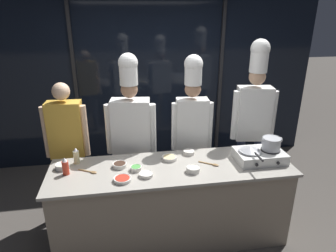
{
  "coord_description": "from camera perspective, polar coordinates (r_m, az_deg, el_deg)",
  "views": [
    {
      "loc": [
        -0.48,
        -2.65,
        2.38
      ],
      "look_at": [
        0.0,
        0.25,
        1.23
      ],
      "focal_mm": 32.0,
      "sensor_mm": 36.0,
      "label": 1
    }
  ],
  "objects": [
    {
      "name": "chef_sous",
      "position": [
        3.56,
        4.57,
        1.05
      ],
      "size": [
        0.49,
        0.23,
        1.92
      ],
      "rotation": [
        0.0,
        0.0,
        3.05
      ],
      "color": "#2D3856",
      "rests_on": "ground_plane"
    },
    {
      "name": "prep_bowl_scallions",
      "position": [
        3.02,
        -6.12,
        -7.97
      ],
      "size": [
        0.12,
        0.12,
        0.04
      ],
      "color": "silver",
      "rests_on": "demo_counter"
    },
    {
      "name": "portable_stove",
      "position": [
        3.32,
        17.04,
        -5.41
      ],
      "size": [
        0.5,
        0.36,
        0.12
      ],
      "color": "silver",
      "rests_on": "demo_counter"
    },
    {
      "name": "prep_bowl_ginger",
      "position": [
        3.21,
        0.31,
        -6.05
      ],
      "size": [
        0.16,
        0.16,
        0.04
      ],
      "color": "silver",
      "rests_on": "demo_counter"
    },
    {
      "name": "chef_line",
      "position": [
        3.86,
        16.01,
        2.99
      ],
      "size": [
        0.54,
        0.28,
        2.07
      ],
      "rotation": [
        0.0,
        0.0,
        2.99
      ],
      "color": "#2D3856",
      "rests_on": "ground_plane"
    },
    {
      "name": "prep_bowl_soy_glaze",
      "position": [
        3.1,
        -9.18,
        -7.29
      ],
      "size": [
        0.15,
        0.15,
        0.04
      ],
      "color": "silver",
      "rests_on": "demo_counter"
    },
    {
      "name": "window_wall_back",
      "position": [
        4.76,
        -3.4,
        8.84
      ],
      "size": [
        5.32,
        0.09,
        2.7
      ],
      "color": "black",
      "rests_on": "ground_plane"
    },
    {
      "name": "frying_pan",
      "position": [
        3.23,
        15.4,
        -4.29
      ],
      "size": [
        0.24,
        0.41,
        0.05
      ],
      "color": "#ADAFB5",
      "rests_on": "portable_stove"
    },
    {
      "name": "serving_spoon_solid",
      "position": [
        3.14,
        8.45,
        -7.22
      ],
      "size": [
        0.2,
        0.15,
        0.02
      ],
      "color": "olive",
      "rests_on": "demo_counter"
    },
    {
      "name": "prep_bowl_onion",
      "position": [
        3.33,
        3.99,
        -4.98
      ],
      "size": [
        0.12,
        0.12,
        0.04
      ],
      "color": "silver",
      "rests_on": "demo_counter"
    },
    {
      "name": "squeeze_bottle_oil",
      "position": [
        3.24,
        -17.07,
        -5.5
      ],
      "size": [
        0.06,
        0.06,
        0.18
      ],
      "color": "beige",
      "rests_on": "demo_counter"
    },
    {
      "name": "prep_bowl_chili_flakes",
      "position": [
        2.87,
        -8.67,
        -9.93
      ],
      "size": [
        0.17,
        0.17,
        0.04
      ],
      "color": "silver",
      "rests_on": "demo_counter"
    },
    {
      "name": "stock_pot",
      "position": [
        3.31,
        19.08,
        -3.14
      ],
      "size": [
        0.22,
        0.19,
        0.13
      ],
      "color": "#B7BABF",
      "rests_on": "portable_stove"
    },
    {
      "name": "person_guest",
      "position": [
        3.58,
        -18.66,
        -2.24
      ],
      "size": [
        0.49,
        0.21,
        1.66
      ],
      "rotation": [
        0.0,
        0.0,
        3.09
      ],
      "color": "#4C4C51",
      "rests_on": "ground_plane"
    },
    {
      "name": "chef_head",
      "position": [
        3.49,
        -7.07,
        0.03
      ],
      "size": [
        0.58,
        0.28,
        1.95
      ],
      "rotation": [
        0.0,
        0.0,
        3.01
      ],
      "color": "#232326",
      "rests_on": "ground_plane"
    },
    {
      "name": "prep_bowl_garlic",
      "position": [
        2.99,
        4.81,
        -8.17
      ],
      "size": [
        0.14,
        0.14,
        0.05
      ],
      "color": "silver",
      "rests_on": "demo_counter"
    },
    {
      "name": "ground_plane",
      "position": [
        3.59,
        0.69,
        -20.13
      ],
      "size": [
        24.0,
        24.0,
        0.0
      ],
      "primitive_type": "plane",
      "color": "#47423D"
    },
    {
      "name": "demo_counter",
      "position": [
        3.32,
        0.72,
        -14.4
      ],
      "size": [
        2.47,
        0.73,
        0.88
      ],
      "color": "gray",
      "rests_on": "ground_plane"
    },
    {
      "name": "prep_bowl_rice",
      "position": [
        2.92,
        -4.19,
        -9.17
      ],
      "size": [
        0.14,
        0.14,
        0.04
      ],
      "color": "silver",
      "rests_on": "demo_counter"
    },
    {
      "name": "squeeze_bottle_chili",
      "position": [
        3.07,
        -18.96,
        -7.3
      ],
      "size": [
        0.06,
        0.06,
        0.18
      ],
      "color": "red",
      "rests_on": "demo_counter"
    },
    {
      "name": "serving_spoon_slotted",
      "position": [
        3.07,
        -14.48,
        -8.43
      ],
      "size": [
        0.2,
        0.13,
        0.02
      ],
      "color": "olive",
      "rests_on": "demo_counter"
    },
    {
      "name": "prep_bowl_bean_sprouts",
      "position": [
        3.21,
        -19.49,
        -7.17
      ],
      "size": [
        0.14,
        0.14,
        0.05
      ],
      "color": "silver",
      "rests_on": "demo_counter"
    }
  ]
}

